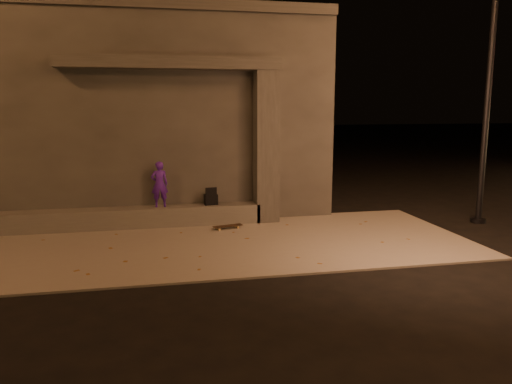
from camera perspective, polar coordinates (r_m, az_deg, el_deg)
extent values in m
plane|color=black|center=(8.48, -4.40, -9.73)|extent=(120.00, 120.00, 0.00)
cube|color=slate|center=(10.36, -5.89, -5.95)|extent=(11.00, 4.40, 0.04)
cube|color=#363431|center=(14.42, -12.03, 8.74)|extent=(9.00, 5.00, 5.20)
cube|color=#363431|center=(12.18, -12.45, 20.38)|extent=(9.00, 0.30, 0.25)
cube|color=#54524C|center=(11.96, -13.99, -2.84)|extent=(6.00, 0.55, 0.45)
cube|color=#363431|center=(12.02, 1.16, 5.13)|extent=(0.55, 0.55, 3.60)
cube|color=#363431|center=(11.76, -9.70, 14.35)|extent=(5.00, 0.70, 0.28)
imported|color=#421690|center=(11.81, -10.97, 0.88)|extent=(0.40, 0.28, 1.07)
cube|color=black|center=(11.96, -5.18, -0.86)|extent=(0.33, 0.24, 0.25)
cube|color=black|center=(11.92, -5.20, 0.15)|extent=(0.27, 0.08, 0.18)
cube|color=black|center=(11.48, -3.25, -3.89)|extent=(0.72, 0.34, 0.01)
cylinder|color=tan|center=(11.63, -2.33, -3.91)|extent=(0.05, 0.04, 0.05)
cylinder|color=tan|center=(11.52, -2.06, -4.06)|extent=(0.05, 0.04, 0.05)
cylinder|color=tan|center=(11.46, -4.45, -4.15)|extent=(0.05, 0.04, 0.05)
cylinder|color=tan|center=(11.34, -4.20, -4.30)|extent=(0.05, 0.04, 0.05)
cube|color=#99999E|center=(11.57, -2.19, -3.85)|extent=(0.08, 0.15, 0.01)
cube|color=#99999E|center=(11.39, -4.33, -4.08)|extent=(0.08, 0.15, 0.01)
cylinder|color=black|center=(13.15, 25.20, 12.88)|extent=(0.14, 0.14, 7.47)
cylinder|color=black|center=(13.42, 24.04, -2.97)|extent=(0.36, 0.36, 0.10)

